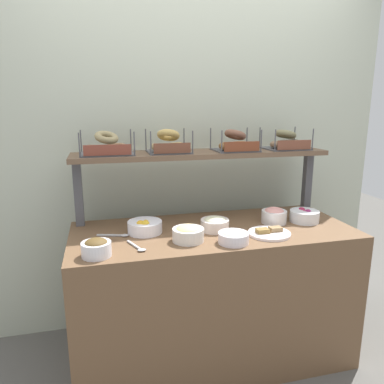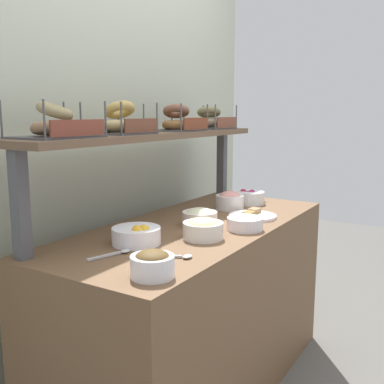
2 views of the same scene
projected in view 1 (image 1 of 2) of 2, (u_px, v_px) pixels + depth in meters
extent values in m
plane|color=#595651|center=(212.00, 354.00, 2.37)|extent=(8.00, 8.00, 0.00)
cube|color=#B5BDA7|center=(191.00, 158.00, 2.61)|extent=(2.86, 0.06, 2.40)
cube|color=brown|center=(213.00, 294.00, 2.27)|extent=(1.66, 0.70, 0.85)
cube|color=#4C4C51|center=(78.00, 194.00, 2.20)|extent=(0.05, 0.05, 0.40)
cube|color=#4C4C51|center=(307.00, 181.00, 2.57)|extent=(0.05, 0.05, 0.40)
cube|color=brown|center=(202.00, 154.00, 2.33)|extent=(1.62, 0.32, 0.03)
cylinder|color=silver|center=(188.00, 235.00, 1.98)|extent=(0.17, 0.17, 0.07)
ellipsoid|color=#F6D68A|center=(188.00, 230.00, 1.97)|extent=(0.13, 0.13, 0.05)
cylinder|color=silver|center=(274.00, 217.00, 2.28)|extent=(0.16, 0.16, 0.08)
ellipsoid|color=#E4948B|center=(274.00, 212.00, 2.28)|extent=(0.12, 0.12, 0.06)
cylinder|color=white|center=(145.00, 227.00, 2.11)|extent=(0.20, 0.20, 0.07)
sphere|color=gold|center=(141.00, 225.00, 2.07)|extent=(0.05, 0.05, 0.05)
sphere|color=#F8AC2B|center=(146.00, 223.00, 2.11)|extent=(0.04, 0.04, 0.04)
sphere|color=gold|center=(145.00, 225.00, 2.06)|extent=(0.05, 0.05, 0.05)
cylinder|color=white|center=(233.00, 238.00, 1.95)|extent=(0.16, 0.16, 0.06)
ellipsoid|color=beige|center=(234.00, 234.00, 1.95)|extent=(0.13, 0.13, 0.04)
cylinder|color=silver|center=(304.00, 216.00, 2.31)|extent=(0.18, 0.18, 0.07)
sphere|color=#9A2243|center=(302.00, 211.00, 2.34)|extent=(0.05, 0.05, 0.05)
sphere|color=#9D3854|center=(305.00, 212.00, 2.31)|extent=(0.04, 0.04, 0.04)
sphere|color=#892357|center=(308.00, 213.00, 2.30)|extent=(0.04, 0.04, 0.04)
cylinder|color=white|center=(96.00, 249.00, 1.78)|extent=(0.14, 0.14, 0.07)
ellipsoid|color=brown|center=(96.00, 243.00, 1.77)|extent=(0.11, 0.11, 0.05)
cylinder|color=silver|center=(215.00, 225.00, 2.15)|extent=(0.17, 0.17, 0.07)
ellipsoid|color=beige|center=(215.00, 220.00, 2.14)|extent=(0.13, 0.13, 0.05)
cylinder|color=white|center=(269.00, 233.00, 2.08)|extent=(0.24, 0.24, 0.01)
cube|color=olive|center=(263.00, 231.00, 2.07)|extent=(0.07, 0.05, 0.02)
cube|color=#93734A|center=(275.00, 229.00, 2.09)|extent=(0.07, 0.05, 0.02)
cube|color=#B7B7BC|center=(109.00, 235.00, 2.06)|extent=(0.14, 0.05, 0.01)
ellipsoid|color=#B7B7BC|center=(125.00, 235.00, 2.05)|extent=(0.04, 0.03, 0.01)
cube|color=#B7B7BC|center=(134.00, 245.00, 1.91)|extent=(0.06, 0.13, 0.01)
ellipsoid|color=#B7B7BC|center=(142.00, 250.00, 1.84)|extent=(0.04, 0.03, 0.01)
cube|color=#4C4C51|center=(107.00, 154.00, 2.19)|extent=(0.31, 0.24, 0.01)
cylinder|color=#4C4C51|center=(79.00, 145.00, 2.03)|extent=(0.01, 0.01, 0.14)
cylinder|color=#4C4C51|center=(134.00, 144.00, 2.10)|extent=(0.01, 0.01, 0.14)
cylinder|color=#4C4C51|center=(81.00, 141.00, 2.25)|extent=(0.01, 0.01, 0.14)
cylinder|color=#4C4C51|center=(131.00, 140.00, 2.32)|extent=(0.01, 0.01, 0.14)
cube|color=brown|center=(108.00, 150.00, 2.07)|extent=(0.27, 0.01, 0.06)
torus|color=#926D4E|center=(98.00, 149.00, 2.14)|extent=(0.20, 0.20, 0.06)
torus|color=#A17753|center=(115.00, 148.00, 2.23)|extent=(0.20, 0.20, 0.05)
torus|color=#95855A|center=(106.00, 137.00, 2.17)|extent=(0.19, 0.20, 0.08)
cube|color=#4C4C51|center=(169.00, 152.00, 2.28)|extent=(0.26, 0.24, 0.01)
cylinder|color=#4C4C51|center=(151.00, 144.00, 2.12)|extent=(0.01, 0.01, 0.14)
cylinder|color=#4C4C51|center=(193.00, 142.00, 2.18)|extent=(0.01, 0.01, 0.14)
cylinder|color=#4C4C51|center=(146.00, 140.00, 2.34)|extent=(0.01, 0.01, 0.14)
cylinder|color=#4C4C51|center=(184.00, 139.00, 2.40)|extent=(0.01, 0.01, 0.14)
cube|color=brown|center=(172.00, 148.00, 2.16)|extent=(0.22, 0.01, 0.06)
torus|color=tan|center=(162.00, 147.00, 2.23)|extent=(0.20, 0.20, 0.06)
torus|color=tan|center=(174.00, 146.00, 2.31)|extent=(0.20, 0.20, 0.05)
torus|color=tan|center=(168.00, 135.00, 2.25)|extent=(0.18, 0.19, 0.09)
cube|color=#4C4C51|center=(235.00, 150.00, 2.36)|extent=(0.27, 0.24, 0.01)
cylinder|color=#4C4C51|center=(222.00, 142.00, 2.21)|extent=(0.01, 0.01, 0.14)
cylinder|color=#4C4C51|center=(261.00, 141.00, 2.27)|extent=(0.01, 0.01, 0.14)
cylinder|color=#4C4C51|center=(211.00, 139.00, 2.43)|extent=(0.01, 0.01, 0.14)
cylinder|color=#4C4C51|center=(247.00, 138.00, 2.49)|extent=(0.01, 0.01, 0.14)
cube|color=brown|center=(242.00, 147.00, 2.24)|extent=(0.23, 0.01, 0.06)
torus|color=brown|center=(230.00, 146.00, 2.32)|extent=(0.19, 0.19, 0.05)
torus|color=brown|center=(239.00, 145.00, 2.40)|extent=(0.15, 0.14, 0.05)
torus|color=brown|center=(235.00, 135.00, 2.34)|extent=(0.20, 0.20, 0.08)
cube|color=#4C4C51|center=(285.00, 148.00, 2.45)|extent=(0.27, 0.24, 0.01)
cylinder|color=#4C4C51|center=(275.00, 141.00, 2.30)|extent=(0.01, 0.01, 0.14)
cylinder|color=#4C4C51|center=(313.00, 140.00, 2.36)|extent=(0.01, 0.01, 0.14)
cylinder|color=#4C4C51|center=(260.00, 138.00, 2.52)|extent=(0.01, 0.01, 0.14)
cylinder|color=#4C4C51|center=(295.00, 137.00, 2.58)|extent=(0.01, 0.01, 0.14)
cube|color=brown|center=(294.00, 145.00, 2.33)|extent=(0.23, 0.01, 0.06)
torus|color=#7F6349|center=(281.00, 145.00, 2.41)|extent=(0.19, 0.19, 0.05)
torus|color=#776A52|center=(288.00, 143.00, 2.49)|extent=(0.16, 0.17, 0.06)
torus|color=olive|center=(286.00, 134.00, 2.43)|extent=(0.20, 0.20, 0.08)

